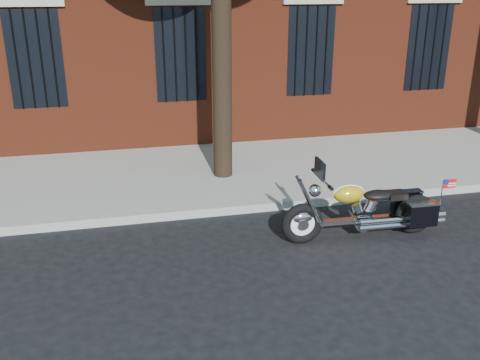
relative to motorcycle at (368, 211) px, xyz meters
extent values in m
plane|color=black|center=(-2.18, -0.01, -0.44)|extent=(120.00, 120.00, 0.00)
cube|color=gray|center=(-2.18, 1.37, -0.36)|extent=(40.00, 0.16, 0.15)
cube|color=gray|center=(-2.18, 3.25, -0.36)|extent=(40.00, 3.60, 0.15)
cube|color=black|center=(-2.18, 5.10, 1.76)|extent=(1.10, 0.14, 2.00)
cube|color=#B2A893|center=(-2.18, 5.07, 2.91)|extent=(1.40, 0.20, 0.22)
cylinder|color=black|center=(-2.18, 5.02, 1.76)|extent=(0.04, 0.04, 2.00)
cylinder|color=black|center=(-1.68, 2.89, 2.06)|extent=(0.36, 0.36, 5.00)
torus|color=black|center=(-1.04, 0.04, -0.11)|extent=(0.65, 0.16, 0.64)
torus|color=black|center=(0.78, -0.02, -0.11)|extent=(0.65, 0.16, 0.64)
cylinder|color=white|center=(-1.04, 0.04, -0.11)|extent=(0.48, 0.07, 0.48)
cylinder|color=white|center=(0.78, -0.02, -0.11)|extent=(0.48, 0.07, 0.48)
ellipsoid|color=white|center=(-1.04, 0.04, -0.02)|extent=(0.34, 0.13, 0.18)
ellipsoid|color=gold|center=(0.78, -0.02, 0.00)|extent=(0.34, 0.14, 0.18)
cube|color=white|center=(-0.13, 0.01, -0.13)|extent=(1.44, 0.14, 0.08)
cylinder|color=white|center=(-0.08, 0.01, -0.15)|extent=(0.31, 0.18, 0.31)
cylinder|color=white|center=(0.39, -0.18, -0.14)|extent=(1.20, 0.12, 0.09)
ellipsoid|color=gold|center=(-0.34, 0.02, 0.31)|extent=(0.48, 0.29, 0.27)
ellipsoid|color=black|center=(0.14, 0.00, 0.25)|extent=(0.47, 0.29, 0.15)
cube|color=black|center=(0.76, 0.23, -0.01)|extent=(0.46, 0.17, 0.36)
cube|color=black|center=(0.74, -0.27, -0.01)|extent=(0.46, 0.17, 0.36)
cylinder|color=white|center=(-0.77, 0.03, 0.58)|extent=(0.06, 0.75, 0.03)
sphere|color=white|center=(-0.87, 0.03, 0.40)|extent=(0.20, 0.20, 0.19)
cube|color=black|center=(-0.81, 0.03, 0.73)|extent=(0.05, 0.38, 0.27)
cube|color=red|center=(1.10, -0.32, 0.47)|extent=(0.21, 0.02, 0.13)
camera|label=1|loc=(-3.55, -6.80, 3.26)|focal=40.00mm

